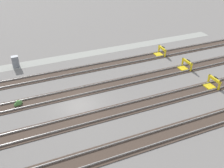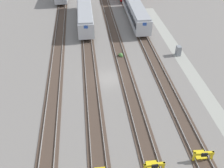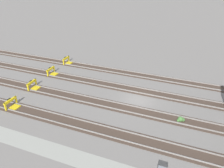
{
  "view_description": "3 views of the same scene",
  "coord_description": "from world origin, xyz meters",
  "px_view_note": "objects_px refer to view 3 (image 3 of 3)",
  "views": [
    {
      "loc": [
        5.61,
        22.42,
        16.71
      ],
      "look_at": [
        -3.85,
        0.0,
        1.8
      ],
      "focal_mm": 42.0,
      "sensor_mm": 36.0,
      "label": 1
    },
    {
      "loc": [
        -30.46,
        3.17,
        21.28
      ],
      "look_at": [
        -3.85,
        0.0,
        1.8
      ],
      "focal_mm": 42.0,
      "sensor_mm": 36.0,
      "label": 2
    },
    {
      "loc": [
        5.83,
        -24.99,
        16.56
      ],
      "look_at": [
        -3.85,
        0.0,
        1.8
      ],
      "focal_mm": 35.0,
      "sensor_mm": 36.0,
      "label": 3
    }
  ],
  "objects_px": {
    "bumper_stop_middle_track": "(52,72)",
    "bumper_stop_far_inner_track": "(67,61)",
    "bumper_stop_near_inner_track": "(33,85)",
    "bumper_stop_nearest_track": "(12,104)",
    "weed_clump": "(181,119)"
  },
  "relations": [
    {
      "from": "bumper_stop_near_inner_track",
      "to": "bumper_stop_far_inner_track",
      "type": "relative_size",
      "value": 1.0
    },
    {
      "from": "bumper_stop_nearest_track",
      "to": "bumper_stop_near_inner_track",
      "type": "height_order",
      "value": "same"
    },
    {
      "from": "bumper_stop_nearest_track",
      "to": "bumper_stop_far_inner_track",
      "type": "xyz_separation_m",
      "value": [
        -0.98,
        15.21,
        0.0
      ]
    },
    {
      "from": "bumper_stop_near_inner_track",
      "to": "weed_clump",
      "type": "xyz_separation_m",
      "value": [
        21.59,
        -0.06,
        -0.27
      ]
    },
    {
      "from": "bumper_stop_near_inner_track",
      "to": "bumper_stop_middle_track",
      "type": "relative_size",
      "value": 1.0
    },
    {
      "from": "bumper_stop_nearest_track",
      "to": "bumper_stop_middle_track",
      "type": "xyz_separation_m",
      "value": [
        -0.87,
        10.14,
        0.0
      ]
    },
    {
      "from": "bumper_stop_middle_track",
      "to": "bumper_stop_far_inner_track",
      "type": "relative_size",
      "value": 1.0
    },
    {
      "from": "bumper_stop_near_inner_track",
      "to": "bumper_stop_middle_track",
      "type": "height_order",
      "value": "same"
    },
    {
      "from": "bumper_stop_nearest_track",
      "to": "bumper_stop_far_inner_track",
      "type": "relative_size",
      "value": 1.0
    },
    {
      "from": "bumper_stop_nearest_track",
      "to": "weed_clump",
      "type": "relative_size",
      "value": 2.18
    },
    {
      "from": "bumper_stop_near_inner_track",
      "to": "weed_clump",
      "type": "bearing_deg",
      "value": -0.17
    },
    {
      "from": "bumper_stop_near_inner_track",
      "to": "bumper_stop_middle_track",
      "type": "distance_m",
      "value": 5.06
    },
    {
      "from": "bumper_stop_near_inner_track",
      "to": "bumper_stop_far_inner_track",
      "type": "bearing_deg",
      "value": 91.53
    },
    {
      "from": "bumper_stop_middle_track",
      "to": "bumper_stop_near_inner_track",
      "type": "bearing_deg",
      "value": -88.16
    },
    {
      "from": "bumper_stop_near_inner_track",
      "to": "bumper_stop_far_inner_track",
      "type": "height_order",
      "value": "same"
    }
  ]
}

